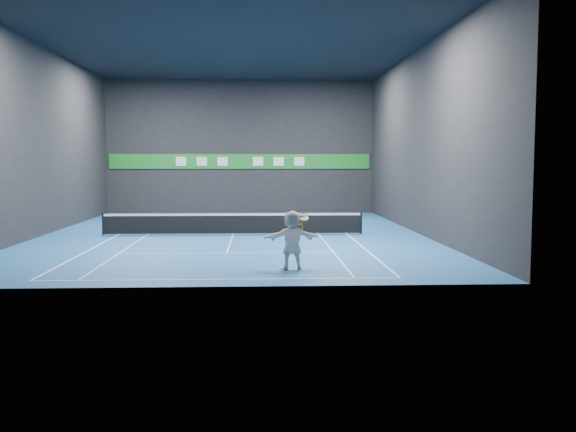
{
  "coord_description": "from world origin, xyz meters",
  "views": [
    {
      "loc": [
        1.23,
        -30.8,
        3.51
      ],
      "look_at": [
        2.31,
        -7.35,
        1.5
      ],
      "focal_mm": 40.0,
      "sensor_mm": 36.0,
      "label": 1
    }
  ],
  "objects_px": {
    "player": "(292,240)",
    "tennis_ball": "(290,176)",
    "tennis_net": "(233,223)",
    "tennis_racket": "(303,217)"
  },
  "relations": [
    {
      "from": "player",
      "to": "tennis_net",
      "type": "bearing_deg",
      "value": -84.79
    },
    {
      "from": "player",
      "to": "tennis_ball",
      "type": "xyz_separation_m",
      "value": [
        -0.06,
        0.05,
        2.08
      ]
    },
    {
      "from": "player",
      "to": "tennis_net",
      "type": "height_order",
      "value": "player"
    },
    {
      "from": "tennis_net",
      "to": "tennis_racket",
      "type": "xyz_separation_m",
      "value": [
        2.66,
        -10.14,
        1.17
      ]
    },
    {
      "from": "player",
      "to": "tennis_ball",
      "type": "distance_m",
      "value": 2.08
    },
    {
      "from": "tennis_net",
      "to": "player",
      "type": "bearing_deg",
      "value": -77.24
    },
    {
      "from": "tennis_ball",
      "to": "tennis_racket",
      "type": "bearing_deg",
      "value": -0.75
    },
    {
      "from": "player",
      "to": "tennis_racket",
      "type": "bearing_deg",
      "value": -179.7
    },
    {
      "from": "player",
      "to": "tennis_ball",
      "type": "bearing_deg",
      "value": -49.14
    },
    {
      "from": "tennis_ball",
      "to": "tennis_racket",
      "type": "height_order",
      "value": "tennis_ball"
    }
  ]
}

